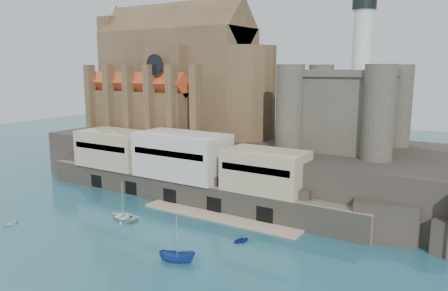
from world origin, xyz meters
The scene contains 9 objects.
ground centered at (0.00, 0.00, 0.00)m, with size 300.00×300.00×0.00m, color #1B4C5B.
promontory centered at (-0.19, 39.37, 4.92)m, with size 100.00×36.00×10.00m.
quay centered at (-10.19, 23.07, 6.07)m, with size 70.00×12.00×13.05m.
church centered at (-24.13, 41.85, 22.13)m, with size 47.00×25.93×30.51m.
castle_keep centered at (16.08, 41.08, 18.31)m, with size 21.20×21.20×29.30m.
boat_2 centered at (6.67, 0.65, 0.00)m, with size 1.89×1.94×5.03m, color navy.
boat_4 centered at (-25.15, -2.97, 0.00)m, with size 2.24×1.37×2.59m, color white.
boat_6 centered at (-11.62, 8.99, 0.00)m, with size 4.45×1.29×6.23m, color silver.
boat_7 centered at (10.45, 11.01, 0.00)m, with size 2.25×1.37×2.61m, color navy.
Camera 1 is at (40.93, -41.87, 25.55)m, focal length 35.00 mm.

